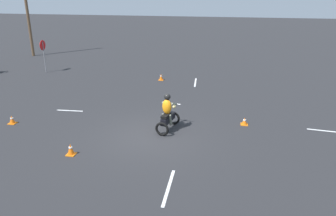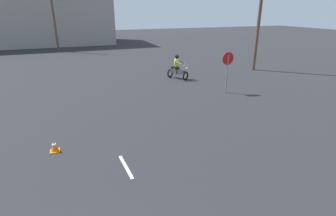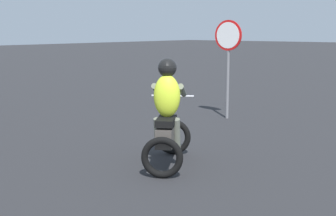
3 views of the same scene
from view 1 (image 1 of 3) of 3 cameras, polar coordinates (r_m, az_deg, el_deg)
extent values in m
plane|color=#28282B|center=(13.56, -3.11, -4.89)|extent=(120.00, 120.00, 0.00)
torus|color=black|center=(14.55, 0.96, -1.77)|extent=(0.21, 0.61, 0.60)
torus|color=black|center=(13.44, -1.04, -3.69)|extent=(0.21, 0.61, 0.60)
cube|color=black|center=(13.91, 0.00, -1.86)|extent=(1.13, 0.45, 0.28)
cube|color=black|center=(13.63, -0.35, -1.32)|extent=(0.60, 0.36, 0.10)
cylinder|color=silver|center=(14.26, 0.91, 0.77)|extent=(0.17, 0.69, 0.04)
sphere|color=#F2E08C|center=(14.43, 1.09, 0.26)|extent=(0.19, 0.19, 0.16)
ellipsoid|color=orange|center=(13.59, -0.19, 0.23)|extent=(0.35, 0.45, 0.64)
cylinder|color=slate|center=(13.77, 1.05, 0.72)|extent=(0.55, 0.19, 0.27)
cylinder|color=slate|center=(13.91, -0.48, 0.92)|extent=(0.55, 0.19, 0.27)
cylinder|color=slate|center=(13.77, 0.38, -2.08)|extent=(0.26, 0.17, 0.51)
cylinder|color=slate|center=(13.87, -0.69, -1.92)|extent=(0.26, 0.17, 0.51)
sphere|color=black|center=(13.49, -0.13, 1.96)|extent=(0.33, 0.33, 0.28)
cylinder|color=slate|center=(25.16, -20.72, 8.27)|extent=(0.07, 0.07, 2.20)
cylinder|color=red|center=(25.02, -21.01, 10.17)|extent=(0.70, 0.03, 0.70)
cylinder|color=white|center=(25.03, -21.04, 10.17)|extent=(0.60, 0.01, 0.60)
cube|color=orange|center=(12.60, -16.50, -7.73)|extent=(0.32, 0.32, 0.03)
cone|color=orange|center=(12.51, -16.60, -6.85)|extent=(0.24, 0.24, 0.41)
cylinder|color=white|center=(12.48, -16.63, -6.60)|extent=(0.13, 0.13, 0.05)
cube|color=orange|center=(21.73, -1.21, 4.91)|extent=(0.32, 0.32, 0.03)
cone|color=orange|center=(21.67, -1.22, 5.45)|extent=(0.24, 0.24, 0.40)
cylinder|color=white|center=(21.66, -1.22, 5.61)|extent=(0.13, 0.13, 0.05)
cube|color=orange|center=(16.32, -25.44, -2.41)|extent=(0.32, 0.32, 0.03)
cone|color=orange|center=(16.25, -25.54, -1.79)|extent=(0.24, 0.24, 0.35)
cylinder|color=white|center=(16.23, -25.57, -1.62)|extent=(0.13, 0.13, 0.05)
cube|color=orange|center=(15.01, 13.13, -2.79)|extent=(0.32, 0.32, 0.03)
cone|color=orange|center=(14.95, 13.18, -2.21)|extent=(0.24, 0.24, 0.30)
cylinder|color=white|center=(14.93, 13.19, -2.06)|extent=(0.13, 0.13, 0.05)
cube|color=silver|center=(21.25, 4.78, 4.46)|extent=(2.03, 0.24, 0.01)
cube|color=silver|center=(16.99, -16.70, -0.43)|extent=(0.18, 1.35, 0.01)
cube|color=silver|center=(10.30, 0.10, -13.64)|extent=(2.00, 0.14, 0.01)
cube|color=silver|center=(15.54, 25.93, -3.62)|extent=(0.25, 1.59, 0.01)
cylinder|color=brown|center=(31.65, -23.41, 15.96)|extent=(0.24, 0.24, 8.54)
camera|label=2|loc=(12.84, 7.23, 14.48)|focal=28.00mm
camera|label=3|loc=(27.51, -44.55, 6.79)|focal=50.00mm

